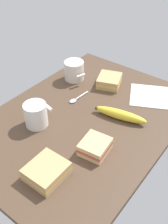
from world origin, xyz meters
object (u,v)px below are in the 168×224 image
at_px(coffee_mug_milky, 74,70).
at_px(spoon, 76,99).
at_px(coffee_mug_black, 36,114).
at_px(sandwich_main, 109,81).
at_px(sandwich_extra, 47,171).
at_px(paper_napkin, 150,96).
at_px(banana, 120,115).
at_px(sandwich_side, 95,147).

bearing_deg(coffee_mug_milky, spoon, 41.81).
height_order(coffee_mug_black, sandwich_main, coffee_mug_black).
xyz_separation_m(coffee_mug_black, sandwich_extra, (0.15, 0.20, -0.03)).
xyz_separation_m(coffee_mug_milky, sandwich_extra, (0.49, 0.29, -0.02)).
bearing_deg(sandwich_main, sandwich_extra, 13.58).
distance_m(sandwich_extra, paper_napkin, 0.58).
bearing_deg(paper_napkin, sandwich_main, -80.28).
xyz_separation_m(sandwich_extra, banana, (-0.37, 0.03, -0.00)).
bearing_deg(sandwich_side, sandwich_extra, -17.94).
bearing_deg(paper_napkin, sandwich_extra, -5.71).
bearing_deg(sandwich_extra, coffee_mug_milky, -149.30).
height_order(sandwich_side, banana, sandwich_side).
bearing_deg(sandwich_extra, sandwich_side, 162.06).
distance_m(coffee_mug_milky, banana, 0.35).
height_order(sandwich_extra, spoon, sandwich_extra).
relative_size(sandwich_main, sandwich_side, 1.27).
xyz_separation_m(coffee_mug_black, spoon, (-0.21, 0.02, -0.04)).
xyz_separation_m(spoon, paper_napkin, (-0.21, 0.24, -0.00)).
height_order(sandwich_main, banana, sandwich_main).
distance_m(coffee_mug_milky, paper_napkin, 0.36).
xyz_separation_m(coffee_mug_milky, sandwich_main, (-0.06, 0.16, -0.02)).
xyz_separation_m(sandwich_extra, spoon, (-0.37, -0.18, -0.02)).
height_order(coffee_mug_black, paper_napkin, coffee_mug_black).
bearing_deg(coffee_mug_milky, sandwich_side, 47.72).
bearing_deg(coffee_mug_milky, sandwich_extra, 30.70).
bearing_deg(sandwich_main, banana, 43.77).
bearing_deg(paper_napkin, sandwich_side, -0.20).
xyz_separation_m(coffee_mug_black, banana, (-0.22, 0.23, -0.03)).
bearing_deg(banana, coffee_mug_milky, -109.79).
relative_size(coffee_mug_black, sandwich_main, 0.80).
bearing_deg(banana, sandwich_side, 6.51).
bearing_deg(spoon, sandwich_extra, 26.16).
bearing_deg(spoon, coffee_mug_black, -4.84).
bearing_deg(sandwich_extra, banana, 174.84).
relative_size(coffee_mug_black, coffee_mug_milky, 0.94).
relative_size(sandwich_main, spoon, 1.21).
distance_m(coffee_mug_black, banana, 0.32).
height_order(sandwich_side, sandwich_extra, same).
height_order(coffee_mug_milky, sandwich_side, coffee_mug_milky).
height_order(sandwich_main, spoon, sandwich_main).
bearing_deg(spoon, banana, 92.15).
relative_size(banana, spoon, 1.88).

